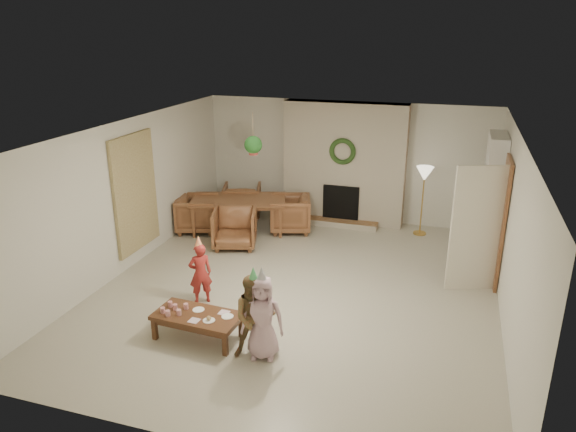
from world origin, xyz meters
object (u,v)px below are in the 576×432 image
at_px(dining_table, 239,215).
at_px(child_red, 200,273).
at_px(dining_chair_far, 242,201).
at_px(child_pink, 262,318).
at_px(coffee_table_top, 198,316).
at_px(dining_chair_near, 235,228).
at_px(child_plaid, 254,317).
at_px(dining_chair_left, 198,214).
at_px(dining_chair_right, 290,214).

relative_size(dining_table, child_red, 1.99).
bearing_deg(dining_chair_far, child_pink, 97.61).
bearing_deg(coffee_table_top, child_pink, -4.33).
xyz_separation_m(dining_chair_far, child_pink, (2.21, -4.75, 0.18)).
distance_m(dining_chair_near, child_plaid, 3.58).
xyz_separation_m(child_red, child_plaid, (1.26, -1.05, 0.07)).
relative_size(dining_chair_left, dining_chair_right, 1.00).
height_order(dining_chair_right, child_pink, child_pink).
distance_m(dining_chair_far, child_pink, 5.24).
distance_m(dining_chair_far, coffee_table_top, 4.79).
distance_m(dining_chair_near, child_red, 2.17).
xyz_separation_m(dining_chair_left, dining_chair_right, (1.77, 0.55, 0.00)).
bearing_deg(coffee_table_top, dining_table, 108.08).
xyz_separation_m(dining_chair_far, dining_chair_left, (-0.54, -1.03, 0.00)).
height_order(coffee_table_top, child_plaid, child_plaid).
height_order(dining_chair_near, coffee_table_top, dining_chair_near).
distance_m(dining_chair_right, coffee_table_top, 4.14).
bearing_deg(dining_chair_left, coffee_table_top, -170.79).
height_order(dining_chair_far, child_red, child_red).
bearing_deg(dining_chair_right, dining_table, -90.00).
bearing_deg(dining_chair_near, child_red, -97.79).
xyz_separation_m(dining_chair_near, child_pink, (1.72, -3.18, 0.18)).
height_order(dining_table, dining_chair_far, dining_chair_far).
bearing_deg(dining_chair_near, coffee_table_top, -93.35).
xyz_separation_m(dining_chair_far, coffee_table_top, (1.25, -4.62, -0.04)).
bearing_deg(dining_table, child_red, -95.65).
distance_m(dining_chair_left, child_pink, 4.63).
distance_m(dining_chair_far, dining_chair_right, 1.32).
distance_m(child_red, child_plaid, 1.64).
distance_m(dining_table, coffee_table_top, 3.96).
relative_size(dining_table, dining_chair_far, 2.34).
bearing_deg(child_red, dining_chair_near, -118.16).
height_order(dining_chair_left, child_pink, child_pink).
bearing_deg(child_pink, dining_chair_far, 102.50).
height_order(child_plaid, child_pink, child_pink).
bearing_deg(dining_chair_left, child_red, -169.87).
xyz_separation_m(dining_chair_near, dining_chair_left, (-1.03, 0.54, 0.00)).
distance_m(dining_chair_right, child_red, 3.26).
xyz_separation_m(dining_table, child_pink, (1.96, -3.96, 0.22)).
distance_m(dining_chair_left, child_plaid, 4.58).
relative_size(dining_chair_far, child_red, 0.85).
relative_size(dining_chair_left, coffee_table_top, 0.70).
xyz_separation_m(dining_chair_left, child_red, (1.39, -2.68, 0.11)).
bearing_deg(dining_table, dining_chair_left, -180.00).
bearing_deg(child_red, dining_chair_right, -134.39).
bearing_deg(child_pink, dining_chair_right, 90.47).
height_order(dining_chair_left, child_plaid, child_plaid).
bearing_deg(coffee_table_top, dining_chair_near, 107.38).
distance_m(child_red, child_pink, 1.71).
distance_m(dining_chair_left, dining_chair_right, 1.86).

